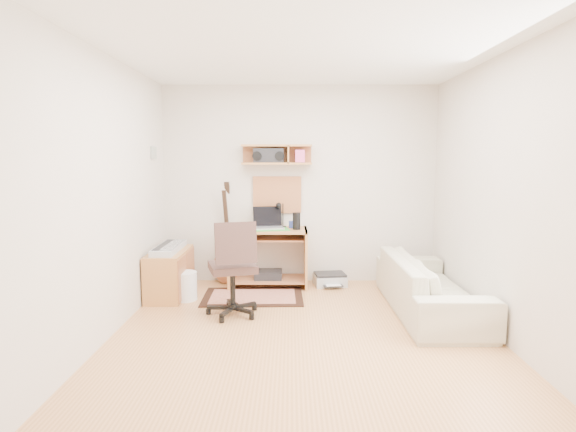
{
  "coord_description": "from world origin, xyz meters",
  "views": [
    {
      "loc": [
        -0.12,
        -4.3,
        1.66
      ],
      "look_at": [
        -0.15,
        1.05,
        1.0
      ],
      "focal_mm": 29.59,
      "sensor_mm": 36.0,
      "label": 1
    }
  ],
  "objects_px": {
    "task_chair": "(232,267)",
    "cabinet": "(170,273)",
    "desk": "(268,257)",
    "sofa": "(430,276)",
    "printer": "(330,279)"
  },
  "relations": [
    {
      "from": "desk",
      "to": "printer",
      "type": "distance_m",
      "value": 0.86
    },
    {
      "from": "task_chair",
      "to": "cabinet",
      "type": "bearing_deg",
      "value": 123.08
    },
    {
      "from": "task_chair",
      "to": "cabinet",
      "type": "xyz_separation_m",
      "value": [
        -0.85,
        0.71,
        -0.24
      ]
    },
    {
      "from": "printer",
      "to": "sofa",
      "type": "xyz_separation_m",
      "value": [
        0.98,
        -1.06,
        0.31
      ]
    },
    {
      "from": "desk",
      "to": "task_chair",
      "type": "bearing_deg",
      "value": -105.59
    },
    {
      "from": "cabinet",
      "to": "sofa",
      "type": "bearing_deg",
      "value": -11.18
    },
    {
      "from": "task_chair",
      "to": "sofa",
      "type": "distance_m",
      "value": 2.12
    },
    {
      "from": "task_chair",
      "to": "cabinet",
      "type": "height_order",
      "value": "task_chair"
    },
    {
      "from": "desk",
      "to": "sofa",
      "type": "distance_m",
      "value": 2.06
    },
    {
      "from": "cabinet",
      "to": "sofa",
      "type": "distance_m",
      "value": 3.02
    },
    {
      "from": "desk",
      "to": "printer",
      "type": "relative_size",
      "value": 2.48
    },
    {
      "from": "desk",
      "to": "cabinet",
      "type": "xyz_separation_m",
      "value": [
        -1.17,
        -0.44,
        -0.1
      ]
    },
    {
      "from": "printer",
      "to": "cabinet",
      "type": "bearing_deg",
      "value": -174.02
    },
    {
      "from": "cabinet",
      "to": "desk",
      "type": "bearing_deg",
      "value": 20.79
    },
    {
      "from": "sofa",
      "to": "cabinet",
      "type": "bearing_deg",
      "value": 78.82
    }
  ]
}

